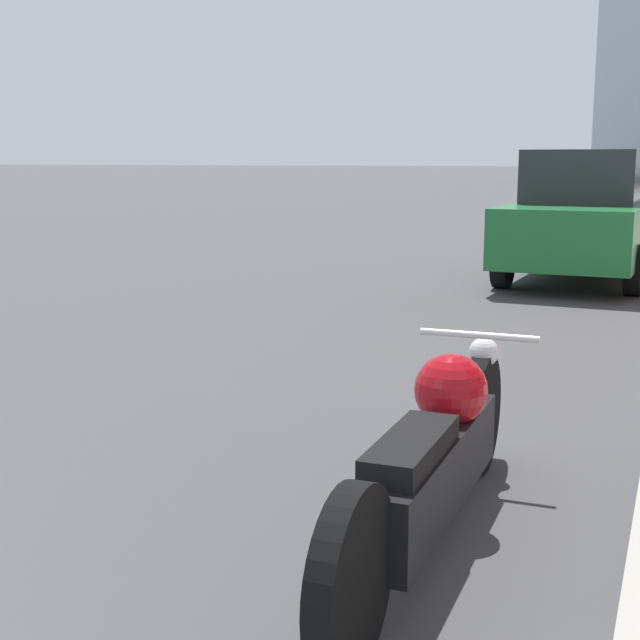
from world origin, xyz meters
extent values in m
cylinder|color=black|center=(2.91, 5.07, 0.32)|extent=(0.11, 0.64, 0.64)
cylinder|color=black|center=(2.94, 3.00, 0.32)|extent=(0.11, 0.64, 0.64)
cube|color=black|center=(2.92, 4.04, 0.34)|extent=(0.26, 1.57, 0.32)
sphere|color=#9E0C14|center=(2.92, 4.35, 0.63)|extent=(0.34, 0.34, 0.34)
cube|color=black|center=(2.93, 3.70, 0.55)|extent=(0.22, 0.72, 0.10)
sphere|color=silver|center=(2.91, 5.10, 0.65)|extent=(0.16, 0.16, 0.16)
cylinder|color=silver|center=(2.91, 4.95, 0.77)|extent=(0.62, 0.04, 0.04)
cube|color=#1E6B33|center=(2.55, 13.44, 0.70)|extent=(1.88, 4.59, 0.76)
cube|color=#23282D|center=(2.55, 13.44, 1.43)|extent=(1.54, 2.23, 0.71)
cylinder|color=black|center=(1.79, 14.87, 0.32)|extent=(0.22, 0.64, 0.64)
cylinder|color=black|center=(1.68, 12.07, 0.32)|extent=(0.22, 0.64, 0.64)
cylinder|color=black|center=(3.31, 12.01, 0.32)|extent=(0.22, 0.64, 0.64)
cube|color=gold|center=(2.38, 24.06, 0.70)|extent=(2.24, 4.16, 0.74)
cube|color=#23282D|center=(2.38, 24.06, 1.37)|extent=(1.76, 2.06, 0.62)
cylinder|color=black|center=(1.63, 25.37, 0.33)|extent=(0.26, 0.67, 0.65)
cylinder|color=black|center=(1.38, 22.91, 0.33)|extent=(0.26, 0.67, 0.65)
cylinder|color=black|center=(1.58, 37.27, 0.34)|extent=(0.25, 0.68, 0.67)
cylinder|color=black|center=(1.41, 34.82, 0.34)|extent=(0.25, 0.68, 0.67)
cylinder|color=black|center=(1.60, 45.44, 0.32)|extent=(0.22, 0.64, 0.63)
camera|label=1|loc=(3.87, 0.46, 1.67)|focal=50.00mm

